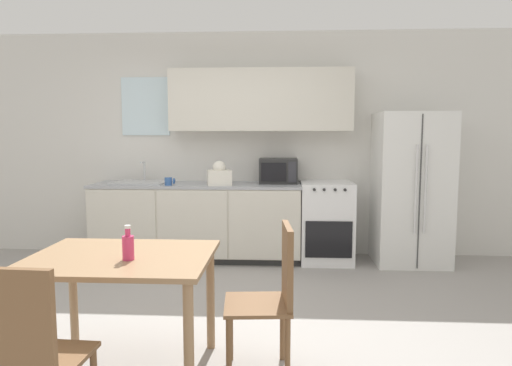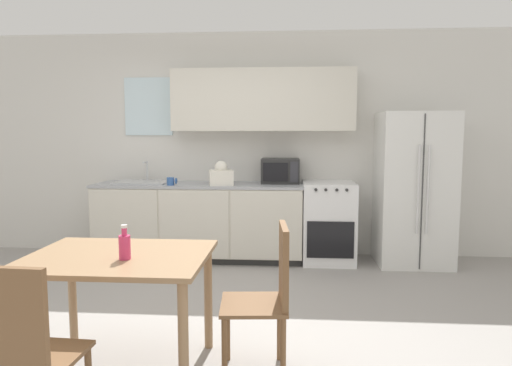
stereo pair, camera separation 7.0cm
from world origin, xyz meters
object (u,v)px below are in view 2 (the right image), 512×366
(oven_range, at_px, (328,222))
(dining_table, at_px, (119,272))
(dining_chair_near, at_px, (20,349))
(dining_chair_side, at_px, (270,289))
(refrigerator, at_px, (414,189))
(coffee_mug, at_px, (171,181))
(microwave, at_px, (280,171))
(drink_bottle, at_px, (125,246))

(oven_range, xyz_separation_m, dining_table, (-1.49, -2.63, 0.18))
(dining_chair_near, distance_m, dining_chair_side, 1.36)
(refrigerator, relative_size, dining_chair_near, 1.85)
(coffee_mug, xyz_separation_m, dining_chair_side, (1.23, -2.37, -0.41))
(microwave, xyz_separation_m, drink_bottle, (-0.85, -2.84, -0.22))
(dining_table, bearing_deg, dining_chair_side, 3.33)
(oven_range, xyz_separation_m, drink_bottle, (-1.41, -2.72, 0.36))
(oven_range, height_order, dining_table, oven_range)
(drink_bottle, bearing_deg, refrigerator, 48.88)
(drink_bottle, bearing_deg, oven_range, 62.67)
(oven_range, distance_m, dining_chair_side, 2.63)
(dining_chair_near, bearing_deg, dining_chair_side, 41.67)
(refrigerator, distance_m, drink_bottle, 3.59)
(dining_table, bearing_deg, coffee_mug, 97.20)
(refrigerator, distance_m, microwave, 1.53)
(dining_table, height_order, dining_chair_near, dining_chair_near)
(oven_range, distance_m, drink_bottle, 3.09)
(oven_range, bearing_deg, refrigerator, -1.27)
(microwave, distance_m, dining_chair_side, 2.73)
(oven_range, relative_size, microwave, 2.08)
(dining_chair_side, bearing_deg, dining_table, 88.48)
(coffee_mug, height_order, drink_bottle, coffee_mug)
(drink_bottle, bearing_deg, dining_table, 129.63)
(oven_range, xyz_separation_m, coffee_mug, (-1.79, -0.21, 0.48))
(dining_chair_side, bearing_deg, microwave, -4.97)
(microwave, distance_m, dining_chair_near, 3.74)
(refrigerator, xyz_separation_m, dining_chair_near, (-2.58, -3.41, -0.32))
(refrigerator, height_order, dining_chair_side, refrigerator)
(oven_range, bearing_deg, dining_chair_side, -102.41)
(oven_range, bearing_deg, coffee_mug, -173.47)
(oven_range, xyz_separation_m, dining_chair_side, (-0.57, -2.57, 0.07))
(coffee_mug, bearing_deg, oven_range, 6.53)
(oven_range, relative_size, dining_chair_near, 1.00)
(refrigerator, bearing_deg, drink_bottle, -131.12)
(coffee_mug, distance_m, drink_bottle, 2.55)
(microwave, distance_m, drink_bottle, 2.97)
(oven_range, distance_m, dining_table, 3.02)
(microwave, relative_size, dining_table, 0.41)
(dining_chair_near, bearing_deg, refrigerator, 55.59)
(refrigerator, height_order, drink_bottle, refrigerator)
(dining_chair_side, bearing_deg, refrigerator, -35.59)
(oven_range, distance_m, dining_chair_near, 3.80)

